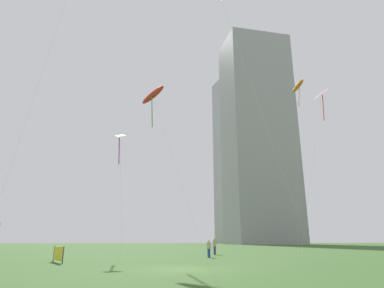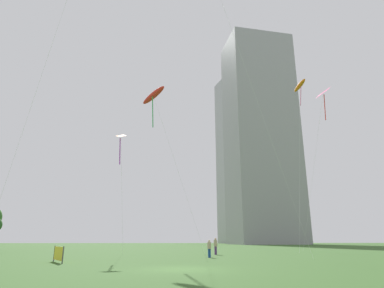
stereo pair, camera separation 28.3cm
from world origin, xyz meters
name	(u,v)px [view 1 (the left image)]	position (x,y,z in m)	size (l,w,h in m)	color
ground	(184,269)	(0.00, 0.00, 0.00)	(280.00, 280.00, 0.00)	#335623
person_standing_0	(215,245)	(4.05, 17.64, 1.00)	(0.38, 0.38, 1.73)	#593372
person_standing_1	(209,247)	(2.77, 11.95, 0.89)	(0.34, 0.34, 1.54)	#1E478C
kite_flying_2	(321,95)	(18.72, 19.12, 19.72)	(2.28, 11.21, 20.83)	silver
kite_flying_3	(153,96)	(-3.04, 15.53, 17.38)	(7.81, 7.27, 18.11)	silver
kite_flying_4	(298,86)	(20.26, 29.73, 26.31)	(6.67, 10.97, 27.10)	silver
kite_flying_5	(120,139)	(-6.46, 15.72, 12.14)	(1.00, 5.97, 12.95)	silver
distant_highrise_0	(240,157)	(30.45, 124.50, 37.75)	(19.09, 16.75, 75.50)	#A8A8AD
distant_highrise_1	(258,135)	(31.18, 94.57, 38.80)	(23.37, 17.74, 77.60)	#939399
event_banner	(58,254)	(-8.65, 5.97, 0.60)	(1.56, 2.73, 1.12)	#4C4C4C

